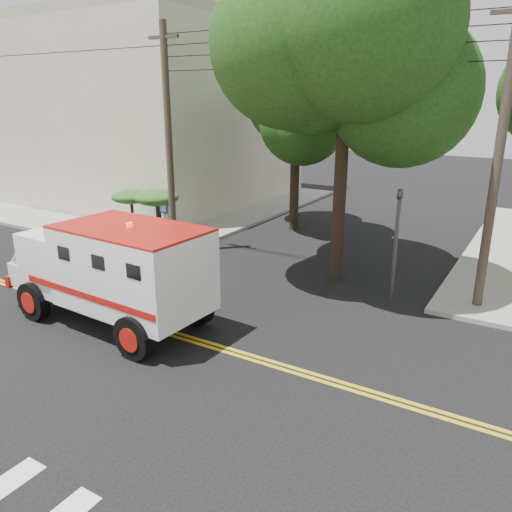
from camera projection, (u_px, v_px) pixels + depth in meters
The scene contains 11 objects.
ground at pixel (191, 339), 13.50m from camera, with size 100.00×100.00×0.00m, color black.
sidewalk_nw at pixel (154, 201), 31.12m from camera, with size 17.00×17.00×0.15m, color gray.
building_left at pixel (142, 115), 31.78m from camera, with size 16.00×14.00×10.00m, color beige.
utility_pole_left at pixel (169, 143), 19.77m from camera, with size 0.28×0.28×9.00m, color #382D23.
utility_pole_right at pixel (498, 162), 14.09m from camera, with size 0.28×0.28×9.00m, color #382D23.
tree_main at pixel (356, 65), 15.42m from camera, with size 6.08×5.70×9.85m.
tree_left at pixel (300, 109), 22.68m from camera, with size 4.48×4.20×7.70m.
traffic_signal at pixel (397, 233), 15.52m from camera, with size 0.15×0.18×3.60m.
accessibility_sign at pixel (165, 218), 21.16m from camera, with size 0.45×0.10×2.02m.
palm_planter at pixel (150, 206), 22.05m from camera, with size 3.52×2.63×2.36m.
armored_truck at pixel (112, 267), 14.00m from camera, with size 6.68×2.93×2.99m.
Camera 1 is at (7.78, -9.52, 6.27)m, focal length 35.00 mm.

